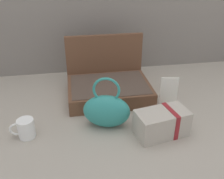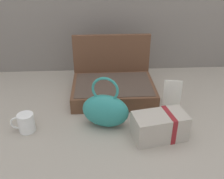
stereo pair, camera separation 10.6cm
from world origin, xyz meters
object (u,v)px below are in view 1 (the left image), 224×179
teal_pouch_handbag (107,110)px  info_card_left (168,93)px  open_suitcase (108,83)px  cream_toiletry_bag (162,123)px  coffee_mug (26,128)px

teal_pouch_handbag → info_card_left: (0.32, 0.10, 0.00)m
open_suitcase → info_card_left: open_suitcase is taller
open_suitcase → cream_toiletry_bag: (0.17, -0.38, -0.01)m
teal_pouch_handbag → info_card_left: 0.34m
info_card_left → open_suitcase: bearing=158.3°
open_suitcase → coffee_mug: open_suitcase is taller
info_card_left → coffee_mug: bearing=-157.5°
teal_pouch_handbag → cream_toiletry_bag: (0.22, -0.09, -0.03)m
open_suitcase → coffee_mug: size_ratio=4.13×
cream_toiletry_bag → info_card_left: (0.10, 0.20, 0.03)m
open_suitcase → teal_pouch_handbag: size_ratio=1.78×
open_suitcase → teal_pouch_handbag: (-0.05, -0.29, 0.02)m
coffee_mug → info_card_left: 0.68m
teal_pouch_handbag → cream_toiletry_bag: bearing=-22.8°
open_suitcase → teal_pouch_handbag: 0.29m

